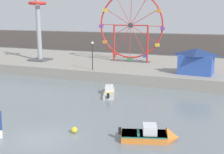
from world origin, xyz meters
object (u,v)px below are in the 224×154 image
Objects in this scene: mooring_buoy_orange at (74,130)px; drop_tower_steel_tower at (38,22)px; motorboat_orange_hull at (154,136)px; promenade_lamp_near at (92,51)px; motorboat_pale_grey at (109,91)px; carnival_booth_blue_tent at (196,61)px; ferris_wheel_red_frame at (131,27)px.

drop_tower_steel_tower is at bearing 130.76° from mooring_buoy_orange.
motorboat_orange_hull is 5.46m from mooring_buoy_orange.
mooring_buoy_orange is at bearing -68.39° from promenade_lamp_near.
carnival_booth_blue_tent is (7.89, 7.39, 2.59)m from motorboat_pale_grey.
motorboat_pale_grey is 0.46× the size of ferris_wheel_red_frame.
motorboat_pale_grey is at bearing -132.56° from carnival_booth_blue_tent.
motorboat_orange_hull is 0.39× the size of ferris_wheel_red_frame.
motorboat_pale_grey is 1.33× the size of promenade_lamp_near.
drop_tower_steel_tower reaches higher than motorboat_orange_hull.
motorboat_pale_grey is 15.37m from ferris_wheel_red_frame.
ferris_wheel_red_frame reaches higher than carnival_booth_blue_tent.
drop_tower_steel_tower is at bearing -161.58° from ferris_wheel_red_frame.
promenade_lamp_near is (-4.48, 5.24, 3.40)m from motorboat_pale_grey.
drop_tower_steel_tower is 3.25× the size of promenade_lamp_near.
promenade_lamp_near is (-2.12, -8.62, -2.79)m from ferris_wheel_red_frame.
ferris_wheel_red_frame is 2.34× the size of carnival_booth_blue_tent.
motorboat_orange_hull is at bearing -88.03° from carnival_booth_blue_tent.
motorboat_pale_grey is at bearing -31.43° from drop_tower_steel_tower.
ferris_wheel_red_frame is 12.65m from carnival_booth_blue_tent.
carnival_booth_blue_tent reaches higher than motorboat_orange_hull.
ferris_wheel_red_frame is 0.88× the size of drop_tower_steel_tower.
ferris_wheel_red_frame is at bearing 152.07° from carnival_booth_blue_tent.
promenade_lamp_near reaches higher than carnival_booth_blue_tent.
drop_tower_steel_tower is (-13.15, -4.38, 0.63)m from ferris_wheel_red_frame.
carnival_booth_blue_tent is (10.26, -6.48, -3.59)m from ferris_wheel_red_frame.
promenade_lamp_near is (11.04, -4.24, -3.41)m from drop_tower_steel_tower.
ferris_wheel_red_frame reaches higher than motorboat_pale_grey.
motorboat_pale_grey is 10.80× the size of mooring_buoy_orange.
carnival_booth_blue_tent is at bearing -5.12° from drop_tower_steel_tower.
motorboat_pale_grey is at bearing 99.60° from mooring_buoy_orange.
ferris_wheel_red_frame is at bearing 99.65° from mooring_buoy_orange.
motorboat_pale_grey is 7.69m from promenade_lamp_near.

